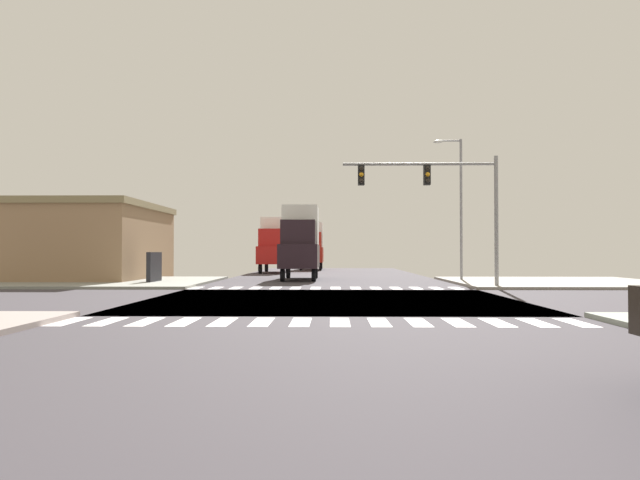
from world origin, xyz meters
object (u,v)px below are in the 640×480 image
object	(u,v)px
street_lamp	(457,197)
bank_building	(29,242)
box_truck_farside_2	(312,245)
traffic_signal_mast	(436,190)
box_truck_queued_4	(300,241)
box_truck_crossing_3	(275,244)

from	to	relation	value
street_lamp	bank_building	bearing A→B (deg)	177.13
bank_building	box_truck_farside_2	distance (m)	29.25
traffic_signal_mast	box_truck_queued_4	world-z (taller)	traffic_signal_mast
box_truck_crossing_3	box_truck_queued_4	xyz separation A→B (m)	(3.00, -13.62, 0.00)
bank_building	street_lamp	bearing A→B (deg)	-2.87
traffic_signal_mast	bank_building	xyz separation A→B (m)	(-24.72, 8.24, -2.45)
traffic_signal_mast	box_truck_queued_4	xyz separation A→B (m)	(-7.27, 9.47, -2.36)
street_lamp	bank_building	distance (m)	27.40
bank_building	box_truck_farside_2	size ratio (longest dim) A/B	2.46
box_truck_farside_2	box_truck_queued_4	world-z (taller)	same
box_truck_crossing_3	box_truck_queued_4	bearing A→B (deg)	102.42
traffic_signal_mast	box_truck_crossing_3	world-z (taller)	traffic_signal_mast
bank_building	box_truck_crossing_3	xyz separation A→B (m)	(14.45, 14.85, 0.10)
box_truck_crossing_3	traffic_signal_mast	bearing A→B (deg)	113.98
traffic_signal_mast	box_truck_queued_4	distance (m)	12.17
box_truck_crossing_3	box_truck_queued_4	world-z (taller)	same
street_lamp	box_truck_crossing_3	bearing A→B (deg)	128.23
bank_building	box_truck_queued_4	bearing A→B (deg)	4.04
traffic_signal_mast	box_truck_farside_2	bearing A→B (deg)	102.91
street_lamp	box_truck_farside_2	size ratio (longest dim) A/B	1.22
traffic_signal_mast	box_truck_crossing_3	distance (m)	25.38
street_lamp	box_truck_crossing_3	distance (m)	20.81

